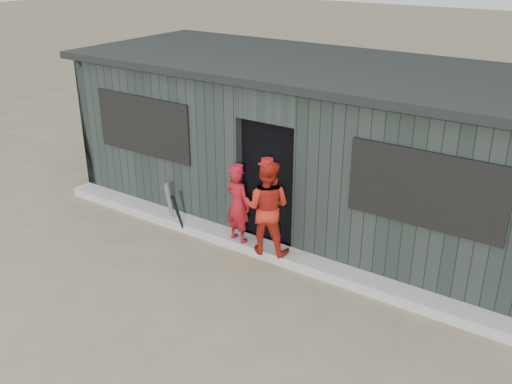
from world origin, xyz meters
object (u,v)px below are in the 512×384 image
Objects in this scene: bat_mid at (169,205)px; player_red_right at (267,207)px; player_red_left at (238,204)px; player_grey_back at (308,213)px; bat_left at (170,205)px; bat_right at (178,214)px; dugout at (313,142)px.

player_red_right reaches higher than bat_mid.
player_grey_back is (0.89, 0.57, -0.14)m from player_red_left.
player_red_left is at bearing 3.90° from player_grey_back.
bat_mid is 0.61× the size of player_grey_back.
player_grey_back is at bearing 15.01° from bat_left.
bat_right is at bearing -7.64° from player_grey_back.
dugout reaches higher than player_grey_back.
player_red_left reaches higher than bat_mid.
player_grey_back is (2.24, 0.60, 0.21)m from bat_left.
bat_mid is 2.61m from dugout.
dugout is (1.70, 1.76, 0.91)m from bat_mid.
player_red_left is at bearing -99.38° from dugout.
bat_left is 0.66× the size of player_red_left.
player_red_left is 1.07m from player_grey_back.
player_red_right is at bearing 32.32° from player_grey_back.
bat_left is 0.07m from bat_mid.
bat_right is 0.09× the size of dugout.
bat_mid is at bearing 7.20° from player_red_left.
player_red_left reaches higher than player_grey_back.
bat_mid reaches higher than bat_right.
dugout is (-0.26, 1.81, 0.42)m from player_red_right.
bat_right is at bearing -124.62° from dugout.
bat_mid is at bearing -134.01° from dugout.
bat_right is 1.13m from player_red_left.
bat_right is 2.09m from player_grey_back.
player_red_right reaches higher than bat_right.
bat_right is (0.36, -0.18, -0.01)m from bat_mid.
player_red_right is (1.90, -0.02, 0.47)m from bat_left.
player_grey_back is at bearing 21.15° from bat_right.
bat_left is 0.56× the size of player_red_right.
bat_mid is 2.02m from player_red_right.
player_grey_back is (2.30, 0.57, 0.24)m from bat_mid.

